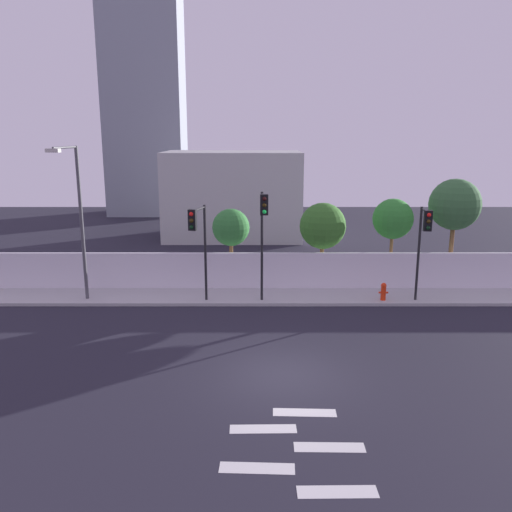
{
  "coord_description": "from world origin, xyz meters",
  "views": [
    {
      "loc": [
        -0.85,
        -16.0,
        7.78
      ],
      "look_at": [
        -0.84,
        6.5,
        2.49
      ],
      "focal_mm": 37.06,
      "sensor_mm": 36.0,
      "label": 1
    }
  ],
  "objects_px": {
    "traffic_light_center": "(263,224)",
    "roadside_tree_leftmost": "(231,228)",
    "traffic_light_right": "(198,234)",
    "fire_hydrant": "(383,291)",
    "roadside_tree_rightmost": "(455,205)",
    "traffic_light_left": "(423,235)",
    "street_lamp_curbside": "(78,212)",
    "roadside_tree_midright": "(393,219)",
    "roadside_tree_midleft": "(322,226)"
  },
  "relations": [
    {
      "from": "street_lamp_curbside",
      "to": "roadside_tree_leftmost",
      "type": "xyz_separation_m",
      "value": [
        6.72,
        3.15,
        -1.3
      ]
    },
    {
      "from": "traffic_light_left",
      "to": "roadside_tree_midright",
      "type": "relative_size",
      "value": 0.97
    },
    {
      "from": "fire_hydrant",
      "to": "roadside_tree_leftmost",
      "type": "height_order",
      "value": "roadside_tree_leftmost"
    },
    {
      "from": "traffic_light_right",
      "to": "traffic_light_left",
      "type": "bearing_deg",
      "value": 0.99
    },
    {
      "from": "roadside_tree_rightmost",
      "to": "street_lamp_curbside",
      "type": "bearing_deg",
      "value": -170.13
    },
    {
      "from": "traffic_light_center",
      "to": "roadside_tree_midright",
      "type": "xyz_separation_m",
      "value": [
        6.69,
        3.64,
        -0.35
      ]
    },
    {
      "from": "roadside_tree_leftmost",
      "to": "roadside_tree_midleft",
      "type": "xyz_separation_m",
      "value": [
        4.71,
        0.0,
        0.09
      ]
    },
    {
      "from": "roadside_tree_midleft",
      "to": "roadside_tree_rightmost",
      "type": "bearing_deg",
      "value": -0.0
    },
    {
      "from": "roadside_tree_leftmost",
      "to": "roadside_tree_midright",
      "type": "bearing_deg",
      "value": 0.0
    },
    {
      "from": "traffic_light_left",
      "to": "roadside_tree_midright",
      "type": "height_order",
      "value": "traffic_light_left"
    },
    {
      "from": "roadside_tree_midleft",
      "to": "roadside_tree_midright",
      "type": "distance_m",
      "value": 3.6
    },
    {
      "from": "roadside_tree_midleft",
      "to": "roadside_tree_leftmost",
      "type": "bearing_deg",
      "value": -180.0
    },
    {
      "from": "traffic_light_center",
      "to": "traffic_light_right",
      "type": "height_order",
      "value": "traffic_light_center"
    },
    {
      "from": "roadside_tree_rightmost",
      "to": "traffic_light_right",
      "type": "bearing_deg",
      "value": -162.73
    },
    {
      "from": "roadside_tree_leftmost",
      "to": "roadside_tree_rightmost",
      "type": "bearing_deg",
      "value": 0.0
    },
    {
      "from": "fire_hydrant",
      "to": "roadside_tree_midleft",
      "type": "distance_m",
      "value": 4.75
    },
    {
      "from": "traffic_light_center",
      "to": "roadside_tree_midright",
      "type": "bearing_deg",
      "value": 28.54
    },
    {
      "from": "traffic_light_left",
      "to": "roadside_tree_leftmost",
      "type": "height_order",
      "value": "traffic_light_left"
    },
    {
      "from": "street_lamp_curbside",
      "to": "roadside_tree_rightmost",
      "type": "distance_m",
      "value": 18.38
    },
    {
      "from": "traffic_light_left",
      "to": "roadside_tree_midright",
      "type": "distance_m",
      "value": 3.78
    },
    {
      "from": "traffic_light_left",
      "to": "street_lamp_curbside",
      "type": "xyz_separation_m",
      "value": [
        -15.42,
        0.6,
        0.94
      ]
    },
    {
      "from": "roadside_tree_leftmost",
      "to": "roadside_tree_rightmost",
      "type": "distance_m",
      "value": 11.45
    },
    {
      "from": "traffic_light_left",
      "to": "roadside_tree_midleft",
      "type": "bearing_deg",
      "value": 136.77
    },
    {
      "from": "traffic_light_left",
      "to": "traffic_light_right",
      "type": "distance_m",
      "value": 9.94
    },
    {
      "from": "traffic_light_center",
      "to": "roadside_tree_leftmost",
      "type": "distance_m",
      "value": 4.05
    },
    {
      "from": "roadside_tree_midright",
      "to": "roadside_tree_rightmost",
      "type": "bearing_deg",
      "value": 0.0
    },
    {
      "from": "roadside_tree_midleft",
      "to": "street_lamp_curbside",
      "type": "bearing_deg",
      "value": -164.59
    },
    {
      "from": "street_lamp_curbside",
      "to": "roadside_tree_midleft",
      "type": "xyz_separation_m",
      "value": [
        11.43,
        3.15,
        -1.21
      ]
    },
    {
      "from": "fire_hydrant",
      "to": "roadside_tree_rightmost",
      "type": "xyz_separation_m",
      "value": [
        4.17,
        3.17,
        3.59
      ]
    },
    {
      "from": "street_lamp_curbside",
      "to": "roadside_tree_leftmost",
      "type": "bearing_deg",
      "value": 25.13
    },
    {
      "from": "fire_hydrant",
      "to": "roadside_tree_midleft",
      "type": "bearing_deg",
      "value": 128.3
    },
    {
      "from": "traffic_light_left",
      "to": "roadside_tree_rightmost",
      "type": "xyz_separation_m",
      "value": [
        2.69,
        3.76,
        0.83
      ]
    },
    {
      "from": "traffic_light_right",
      "to": "roadside_tree_leftmost",
      "type": "bearing_deg",
      "value": 72.48
    },
    {
      "from": "traffic_light_center",
      "to": "traffic_light_left",
      "type": "bearing_deg",
      "value": -0.95
    },
    {
      "from": "roadside_tree_rightmost",
      "to": "traffic_light_left",
      "type": "bearing_deg",
      "value": -125.57
    },
    {
      "from": "traffic_light_center",
      "to": "fire_hydrant",
      "type": "distance_m",
      "value": 6.48
    },
    {
      "from": "traffic_light_left",
      "to": "fire_hydrant",
      "type": "height_order",
      "value": "traffic_light_left"
    },
    {
      "from": "traffic_light_center",
      "to": "traffic_light_right",
      "type": "bearing_deg",
      "value": -174.18
    },
    {
      "from": "fire_hydrant",
      "to": "roadside_tree_midright",
      "type": "distance_m",
      "value": 4.4
    },
    {
      "from": "traffic_light_right",
      "to": "roadside_tree_midleft",
      "type": "bearing_deg",
      "value": 33.42
    },
    {
      "from": "traffic_light_center",
      "to": "street_lamp_curbside",
      "type": "xyz_separation_m",
      "value": [
        -8.32,
        0.49,
        0.5
      ]
    },
    {
      "from": "roadside_tree_midright",
      "to": "roadside_tree_rightmost",
      "type": "xyz_separation_m",
      "value": [
        3.1,
        0.0,
        0.73
      ]
    },
    {
      "from": "traffic_light_left",
      "to": "fire_hydrant",
      "type": "bearing_deg",
      "value": 158.61
    },
    {
      "from": "traffic_light_left",
      "to": "street_lamp_curbside",
      "type": "relative_size",
      "value": 0.62
    },
    {
      "from": "traffic_light_center",
      "to": "roadside_tree_rightmost",
      "type": "distance_m",
      "value": 10.45
    },
    {
      "from": "traffic_light_right",
      "to": "fire_hydrant",
      "type": "distance_m",
      "value": 8.95
    },
    {
      "from": "street_lamp_curbside",
      "to": "roadside_tree_midright",
      "type": "bearing_deg",
      "value": 11.86
    },
    {
      "from": "roadside_tree_midright",
      "to": "roadside_tree_rightmost",
      "type": "height_order",
      "value": "roadside_tree_rightmost"
    },
    {
      "from": "street_lamp_curbside",
      "to": "roadside_tree_leftmost",
      "type": "distance_m",
      "value": 7.53
    },
    {
      "from": "roadside_tree_midleft",
      "to": "roadside_tree_midright",
      "type": "height_order",
      "value": "roadside_tree_midright"
    }
  ]
}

